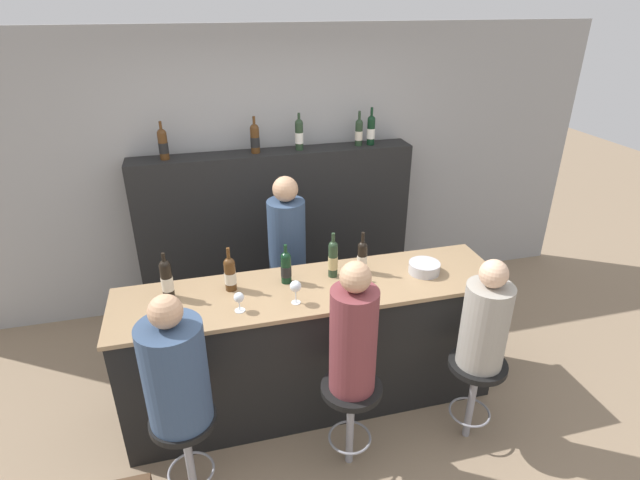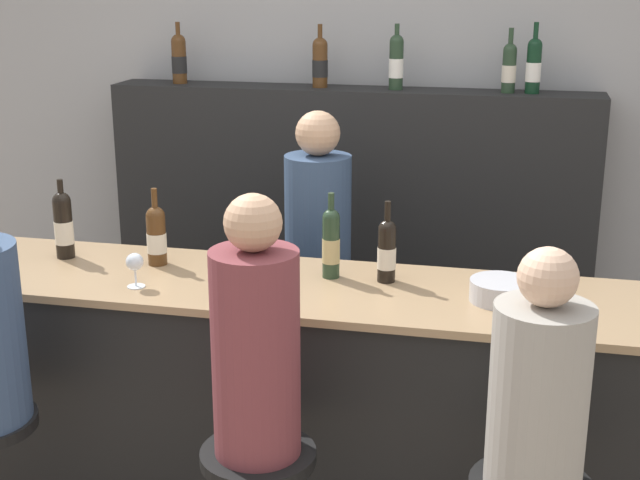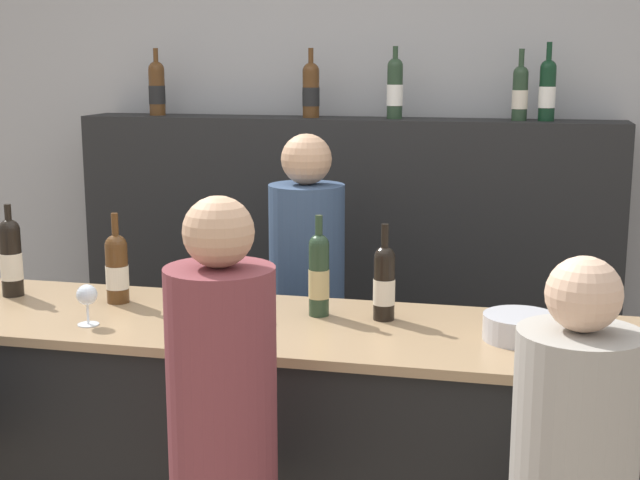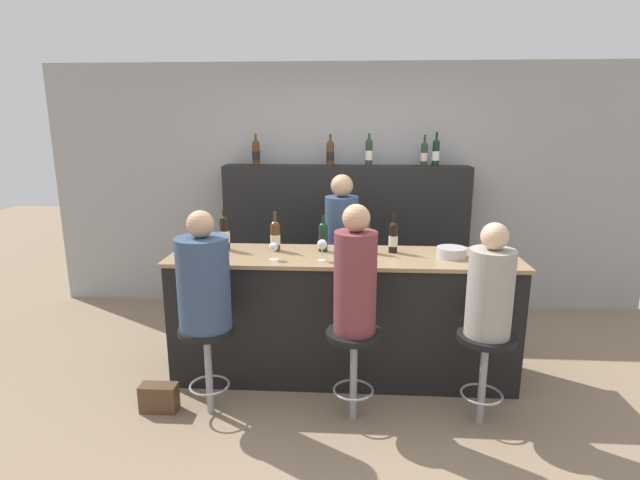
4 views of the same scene
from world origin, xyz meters
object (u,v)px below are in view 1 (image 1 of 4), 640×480
object	(u,v)px
wine_glass_0	(239,298)
wine_bottle_backbar_4	(371,130)
wine_bottle_counter_4	(362,257)
wine_bottle_counter_1	(230,274)
wine_bottle_backbar_2	(299,134)
wine_bottle_backbar_3	(359,132)
guest_seated_right	(485,321)
wine_bottle_backbar_0	(163,144)
bar_stool_middle	(351,403)
metal_bowl	(424,268)
guest_seated_left	(175,370)
wine_glass_1	(296,287)
guest_seated_middle	(353,335)
wine_bottle_backbar_1	(255,138)
wine_bottle_counter_0	(167,279)
bar_stool_right	(475,379)
wine_bottle_counter_3	(333,258)
wine_bottle_counter_2	(286,267)
bartender	(288,270)
bar_stool_left	(185,435)

from	to	relation	value
wine_glass_0	wine_bottle_backbar_4	bearing A→B (deg)	47.88
wine_bottle_counter_4	wine_glass_0	world-z (taller)	wine_bottle_counter_4
wine_bottle_counter_1	wine_bottle_backbar_2	distance (m)	1.61
wine_bottle_backbar_3	guest_seated_right	xyz separation A→B (m)	(0.18, -2.02, -0.72)
wine_bottle_backbar_0	bar_stool_middle	xyz separation A→B (m)	(1.01, -2.02, -1.19)
wine_bottle_counter_1	bar_stool_middle	distance (m)	1.14
wine_bottle_counter_1	bar_stool_middle	world-z (taller)	wine_bottle_counter_1
metal_bowl	guest_seated_right	bearing A→B (deg)	-77.56
metal_bowl	guest_seated_left	world-z (taller)	guest_seated_left
wine_glass_1	bar_stool_middle	world-z (taller)	wine_glass_1
wine_bottle_backbar_0	metal_bowl	bearing A→B (deg)	-38.87
wine_glass_1	wine_bottle_backbar_4	bearing A→B (deg)	56.09
wine_bottle_counter_4	guest_seated_middle	xyz separation A→B (m)	(-0.30, -0.73, -0.10)
wine_bottle_counter_4	wine_bottle_backbar_1	world-z (taller)	wine_bottle_backbar_1
wine_bottle_backbar_2	wine_glass_0	xyz separation A→B (m)	(-0.74, -1.56, -0.61)
wine_bottle_counter_0	wine_bottle_backbar_1	xyz separation A→B (m)	(0.79, 1.29, 0.55)
metal_bowl	wine_bottle_backbar_3	bearing A→B (deg)	91.68
guest_seated_right	guest_seated_left	bearing A→B (deg)	180.00
bar_stool_middle	bar_stool_right	size ratio (longest dim) A/B	1.00
wine_bottle_backbar_0	guest_seated_left	world-z (taller)	wine_bottle_backbar_0
wine_bottle_backbar_2	guest_seated_left	bearing A→B (deg)	-119.58
wine_bottle_counter_3	bar_stool_middle	size ratio (longest dim) A/B	0.52
wine_bottle_backbar_0	bar_stool_right	size ratio (longest dim) A/B	0.49
wine_bottle_counter_0	wine_glass_0	bearing A→B (deg)	-32.21
wine_bottle_counter_2	metal_bowl	world-z (taller)	wine_bottle_counter_2
guest_seated_right	wine_bottle_counter_4	bearing A→B (deg)	127.93
guest_seated_left	metal_bowl	bearing A→B (deg)	19.30
wine_bottle_backbar_3	wine_glass_0	bearing A→B (deg)	-129.71
wine_bottle_backbar_3	wine_bottle_backbar_4	xyz separation A→B (m)	(0.12, 0.00, 0.01)
wine_bottle_backbar_0	guest_seated_left	size ratio (longest dim) A/B	0.39
metal_bowl	guest_seated_left	distance (m)	1.84
wine_bottle_counter_3	metal_bowl	xyz separation A→B (m)	(0.65, -0.12, -0.10)
wine_bottle_counter_0	wine_bottle_backbar_2	distance (m)	1.83
guest_seated_left	wine_bottle_counter_3	bearing A→B (deg)	33.71
wine_bottle_counter_4	wine_bottle_backbar_3	xyz separation A→B (m)	(0.39, 1.29, 0.56)
wine_bottle_backbar_2	guest_seated_middle	xyz separation A→B (m)	(-0.14, -2.02, -0.68)
bar_stool_right	guest_seated_left	bearing A→B (deg)	180.00
bar_stool_middle	guest_seated_right	bearing A→B (deg)	0.00
guest_seated_left	guest_seated_middle	size ratio (longest dim) A/B	0.94
wine_bottle_backbar_1	wine_bottle_backbar_4	size ratio (longest dim) A/B	0.93
bar_stool_middle	guest_seated_middle	bearing A→B (deg)	104.04
wine_bottle_counter_1	wine_bottle_backbar_4	bearing A→B (deg)	41.85
wine_glass_0	bartender	size ratio (longest dim) A/B	0.09
wine_bottle_counter_1	wine_bottle_backbar_3	xyz separation A→B (m)	(1.32, 1.29, 0.56)
wine_bottle_counter_4	wine_bottle_backbar_1	size ratio (longest dim) A/B	1.00
guest_seated_middle	metal_bowl	bearing A→B (deg)	39.71
wine_bottle_backbar_4	wine_glass_1	bearing A→B (deg)	-123.91
wine_bottle_backbar_3	guest_seated_right	world-z (taller)	wine_bottle_backbar_3
wine_bottle_counter_3	bar_stool_left	size ratio (longest dim) A/B	0.52
wine_bottle_backbar_3	wine_bottle_backbar_4	size ratio (longest dim) A/B	0.92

